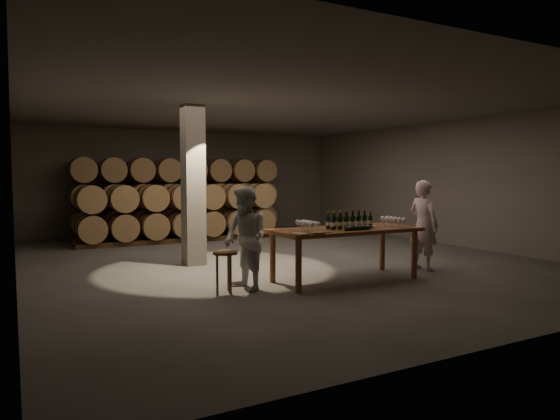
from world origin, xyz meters
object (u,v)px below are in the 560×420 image
bottle_cluster (349,222)px  plate (369,226)px  stool (225,259)px  tasting_table (345,234)px  person_man (423,225)px  person_woman (246,238)px  notebook_near (316,233)px

bottle_cluster → plate: size_ratio=3.32×
stool → plate: bearing=-3.7°
tasting_table → plate: 0.52m
bottle_cluster → plate: bottle_cluster is taller
stool → person_man: person_man is taller
person_man → plate: bearing=86.2°
plate → person_woman: bearing=176.4°
plate → person_woman: (-2.31, 0.14, -0.09)m
bottle_cluster → notebook_near: bearing=-155.7°
bottle_cluster → person_woman: person_woman is taller
notebook_near → stool: size_ratio=0.36×
tasting_table → bottle_cluster: bearing=-20.0°
tasting_table → notebook_near: bearing=-152.7°
tasting_table → person_woman: (-1.81, 0.14, 0.02)m
person_man → person_woman: size_ratio=1.05×
tasting_table → stool: bearing=175.6°
bottle_cluster → person_woman: size_ratio=0.52×
bottle_cluster → stool: (-2.21, 0.19, -0.49)m
person_woman → stool: bearing=-103.2°
plate → person_man: person_man is taller
tasting_table → plate: (0.50, -0.01, 0.11)m
person_man → person_woman: bearing=81.5°
plate → bottle_cluster: bearing=-177.5°
bottle_cluster → stool: bearing=175.1°
tasting_table → person_woman: size_ratio=1.59×
bottle_cluster → person_man: bearing=3.6°
tasting_table → notebook_near: 0.99m
plate → person_woman: 2.32m
plate → notebook_near: (-1.38, -0.44, 0.01)m
plate → stool: plate is taller
bottle_cluster → stool: 2.27m
bottle_cluster → notebook_near: 1.04m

